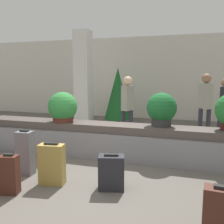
{
  "coord_description": "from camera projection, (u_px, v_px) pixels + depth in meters",
  "views": [
    {
      "loc": [
        1.5,
        -3.48,
        1.68
      ],
      "look_at": [
        0.0,
        1.38,
        0.94
      ],
      "focal_mm": 40.0,
      "sensor_mm": 36.0,
      "label": 1
    }
  ],
  "objects": [
    {
      "name": "ground_plane",
      "position": [
        87.0,
        182.0,
        3.97
      ],
      "size": [
        18.0,
        18.0,
        0.0
      ],
      "primitive_type": "plane",
      "color": "#59544C"
    },
    {
      "name": "back_wall",
      "position": [
        150.0,
        78.0,
        9.79
      ],
      "size": [
        18.0,
        0.06,
        3.2
      ],
      "color": "beige",
      "rests_on": "ground_plane"
    },
    {
      "name": "carousel",
      "position": [
        112.0,
        141.0,
        5.23
      ],
      "size": [
        6.25,
        0.71,
        0.69
      ],
      "color": "gray",
      "rests_on": "ground_plane"
    },
    {
      "name": "pillar",
      "position": [
        83.0,
        78.0,
        8.54
      ],
      "size": [
        0.51,
        0.51,
        3.2
      ],
      "color": "silver",
      "rests_on": "ground_plane"
    },
    {
      "name": "suitcase_0",
      "position": [
        111.0,
        172.0,
        3.71
      ],
      "size": [
        0.43,
        0.33,
        0.55
      ],
      "rotation": [
        0.0,
        0.0,
        0.26
      ],
      "color": "#232328",
      "rests_on": "ground_plane"
    },
    {
      "name": "suitcase_1",
      "position": [
        224.0,
        220.0,
        2.39
      ],
      "size": [
        0.4,
        0.22,
        0.66
      ],
      "rotation": [
        0.0,
        0.0,
        -0.09
      ],
      "color": "#472319",
      "rests_on": "ground_plane"
    },
    {
      "name": "suitcase_2",
      "position": [
        25.0,
        153.0,
        4.26
      ],
      "size": [
        0.28,
        0.2,
        0.78
      ],
      "rotation": [
        0.0,
        0.0,
        0.04
      ],
      "color": "slate",
      "rests_on": "ground_plane"
    },
    {
      "name": "suitcase_3",
      "position": [
        10.0,
        175.0,
        3.56
      ],
      "size": [
        0.28,
        0.22,
        0.59
      ],
      "rotation": [
        0.0,
        0.0,
        0.23
      ],
      "color": "#472319",
      "rests_on": "ground_plane"
    },
    {
      "name": "suitcase_4",
      "position": [
        52.0,
        164.0,
        3.88
      ],
      "size": [
        0.42,
        0.25,
        0.67
      ],
      "rotation": [
        0.0,
        0.0,
        0.15
      ],
      "color": "#A3843D",
      "rests_on": "ground_plane"
    },
    {
      "name": "potted_plant_0",
      "position": [
        162.0,
        109.0,
        4.92
      ],
      "size": [
        0.59,
        0.59,
        0.67
      ],
      "color": "#2D2D2D",
      "rests_on": "carousel"
    },
    {
      "name": "potted_plant_1",
      "position": [
        63.0,
        108.0,
        5.37
      ],
      "size": [
        0.63,
        0.63,
        0.65
      ],
      "color": "#4C2319",
      "rests_on": "carousel"
    },
    {
      "name": "traveler_0",
      "position": [
        127.0,
        103.0,
        6.4
      ],
      "size": [
        0.31,
        0.36,
        1.67
      ],
      "rotation": [
        0.0,
        0.0,
        1.22
      ],
      "color": "#282833",
      "rests_on": "ground_plane"
    },
    {
      "name": "traveler_1",
      "position": [
        205.0,
        100.0,
        6.48
      ],
      "size": [
        0.35,
        0.36,
        1.74
      ],
      "rotation": [
        0.0,
        0.0,
        -0.82
      ],
      "color": "#282833",
      "rests_on": "ground_plane"
    },
    {
      "name": "traveler_2",
      "position": [
        224.0,
        102.0,
        7.16
      ],
      "size": [
        0.31,
        0.36,
        1.6
      ],
      "rotation": [
        0.0,
        0.0,
        -1.97
      ],
      "color": "#282833",
      "rests_on": "ground_plane"
    },
    {
      "name": "decorated_tree",
      "position": [
        118.0,
        94.0,
        8.7
      ],
      "size": [
        0.94,
        0.94,
        1.97
      ],
      "color": "#4C331E",
      "rests_on": "ground_plane"
    }
  ]
}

